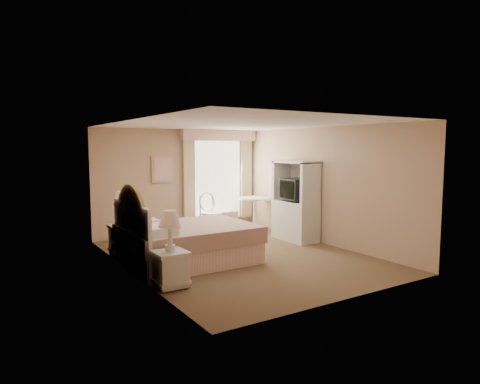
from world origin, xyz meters
TOP-DOWN VIEW (x-y plane):
  - room at (0.00, 0.00)m, footprint 4.21×5.51m
  - window at (1.05, 2.65)m, footprint 2.05×0.22m
  - framed_art at (-0.45, 2.71)m, footprint 0.52×0.04m
  - bed at (-1.11, 0.15)m, footprint 2.26×1.78m
  - nightstand_near at (-1.84, -0.99)m, footprint 0.47×0.47m
  - nightstand_far at (-1.84, 1.30)m, footprint 0.50×0.50m
  - round_table at (1.67, 1.94)m, footprint 0.78×0.78m
  - cafe_chair at (0.49, 2.13)m, footprint 0.57×0.57m
  - armoire at (1.81, 0.54)m, footprint 0.53×1.07m

SIDE VIEW (x-z plane):
  - bed at x=-1.11m, z-range -0.41..1.16m
  - nightstand_near at x=-1.84m, z-range -0.14..0.99m
  - nightstand_far at x=-1.84m, z-range -0.15..1.07m
  - round_table at x=1.67m, z-range 0.14..0.97m
  - cafe_chair at x=0.49m, z-range 0.08..1.09m
  - armoire at x=1.81m, z-range -0.15..1.63m
  - room at x=0.00m, z-range -0.01..2.50m
  - window at x=1.05m, z-range 0.09..2.60m
  - framed_art at x=-0.45m, z-range 1.24..1.86m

